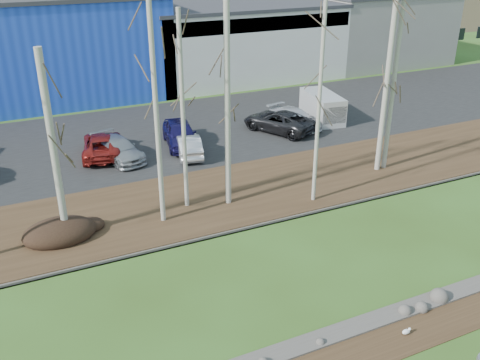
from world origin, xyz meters
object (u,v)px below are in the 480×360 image
car_2 (102,145)px  car_4 (180,134)px  seagull (406,331)px  car_3 (118,149)px  car_7 (295,118)px  car_6 (279,121)px  van_white (323,107)px  car_5 (189,145)px

car_2 → car_4: size_ratio=1.03×
seagull → car_3: 20.29m
car_2 → car_3: size_ratio=1.08×
car_3 → car_7: 12.73m
car_2 → car_3: bearing=137.7°
car_6 → car_7: car_6 is taller
car_6 → car_4: bearing=-28.5°
car_4 → car_3: bearing=-162.1°
car_3 → car_7: (12.71, 0.66, -0.01)m
van_white → car_2: bearing=-170.1°
car_5 → car_7: (8.64, 1.86, 0.00)m
car_3 → car_6: 11.25m
car_2 → car_4: 4.92m
car_5 → van_white: size_ratio=0.83×
car_7 → van_white: bearing=-3.5°
car_2 → car_7: 13.44m
car_3 → van_white: size_ratio=0.97×
car_3 → car_5: 4.25m
car_6 → car_3: bearing=-24.7°
seagull → car_3: size_ratio=0.08×
seagull → car_7: car_7 is taller
seagull → car_7: (7.61, 20.30, 0.63)m
seagull → car_2: size_ratio=0.08×
van_white → seagull: bearing=-106.5°
car_5 → car_6: (7.17, 1.51, 0.08)m
car_4 → car_7: car_4 is taller
car_4 → van_white: van_white is taller
car_2 → car_5: size_ratio=1.24×
seagull → car_5: car_5 is taller
car_4 → car_6: bearing=7.7°
car_3 → car_5: size_ratio=1.16×
car_7 → car_5: bearing=179.7°
car_2 → car_6: (11.97, -0.74, 0.05)m
car_5 → van_white: (11.26, 2.27, 0.32)m
car_6 → car_7: size_ratio=1.17×
car_3 → car_5: (4.08, -1.20, -0.01)m
car_6 → car_7: bearing=167.3°
car_3 → car_7: car_3 is taller
car_2 → van_white: size_ratio=1.04×
car_5 → car_6: car_6 is taller
seagull → car_4: size_ratio=0.08×
car_4 → car_6: size_ratio=0.90×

